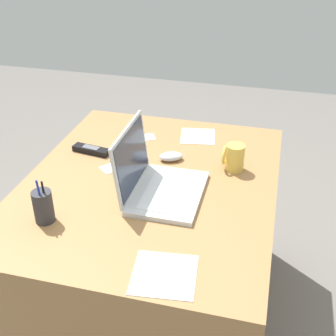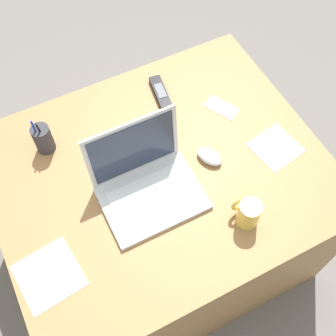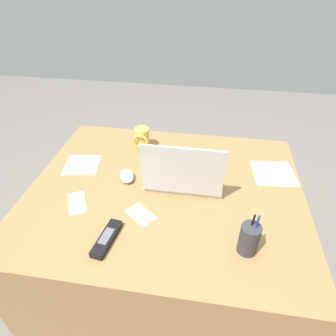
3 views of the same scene
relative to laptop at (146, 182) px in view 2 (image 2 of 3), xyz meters
name	(u,v)px [view 2 (image 2 of 3)]	position (x,y,z in m)	size (l,w,h in m)	color
ground_plane	(162,244)	(0.07, 0.05, -0.76)	(6.00, 6.00, 0.00)	slate
desk	(161,213)	(0.07, 0.05, -0.40)	(1.13, 0.93, 0.71)	#9E7042
laptop	(146,182)	(0.00, 0.00, 0.00)	(0.33, 0.27, 0.25)	silver
computer_mouse	(210,157)	(0.25, 0.01, -0.03)	(0.06, 0.10, 0.03)	silver
coffee_mug_white	(248,213)	(0.24, -0.24, 0.00)	(0.08, 0.08, 0.11)	#E0BC4C
cordless_phone	(160,93)	(0.22, 0.35, -0.04)	(0.07, 0.16, 0.03)	black
pen_holder	(43,139)	(-0.24, 0.31, 0.01)	(0.06, 0.06, 0.16)	#333338
paper_note_near_laptop	(222,107)	(0.40, 0.19, -0.05)	(0.06, 0.13, 0.00)	white
paper_note_left	(276,147)	(0.48, -0.06, -0.05)	(0.15, 0.15, 0.00)	white
paper_note_right	(156,129)	(0.14, 0.21, -0.05)	(0.11, 0.07, 0.00)	white
paper_note_front	(49,275)	(-0.39, -0.13, -0.05)	(0.18, 0.18, 0.00)	white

